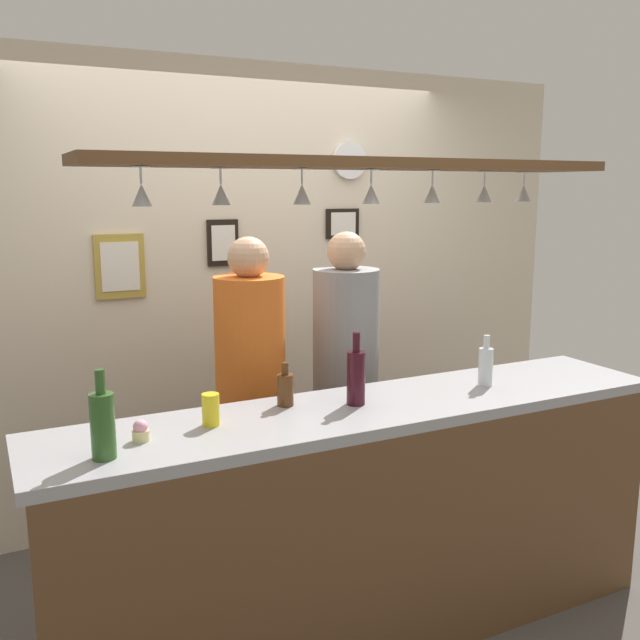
{
  "coord_description": "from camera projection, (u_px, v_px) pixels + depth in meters",
  "views": [
    {
      "loc": [
        -1.4,
        -2.71,
        1.91
      ],
      "look_at": [
        0.0,
        0.1,
        1.31
      ],
      "focal_mm": 39.21,
      "sensor_mm": 36.0,
      "label": 1
    }
  ],
  "objects": [
    {
      "name": "hanging_wineglass_center_left",
      "position": [
        302.0,
        193.0,
        2.62
      ],
      "size": [
        0.07,
        0.07,
        0.13
      ],
      "color": "silver",
      "rests_on": "overhead_glass_rack"
    },
    {
      "name": "hanging_wineglass_left",
      "position": [
        221.0,
        193.0,
        2.52
      ],
      "size": [
        0.07,
        0.07,
        0.13
      ],
      "color": "silver",
      "rests_on": "overhead_glass_rack"
    },
    {
      "name": "picture_frame_upper_small",
      "position": [
        343.0,
        224.0,
        4.24
      ],
      "size": [
        0.22,
        0.02,
        0.18
      ],
      "color": "black",
      "rests_on": "back_wall"
    },
    {
      "name": "hanging_wineglass_center",
      "position": [
        371.0,
        193.0,
        2.71
      ],
      "size": [
        0.07,
        0.07,
        0.13
      ],
      "color": "silver",
      "rests_on": "overhead_glass_rack"
    },
    {
      "name": "picture_frame_crest",
      "position": [
        223.0,
        243.0,
        3.93
      ],
      "size": [
        0.18,
        0.02,
        0.26
      ],
      "color": "black",
      "rests_on": "back_wall"
    },
    {
      "name": "wall_clock",
      "position": [
        350.0,
        160.0,
        4.19
      ],
      "size": [
        0.22,
        0.03,
        0.22
      ],
      "primitive_type": "cylinder",
      "rotation": [
        1.57,
        0.0,
        0.0
      ],
      "color": "white",
      "rests_on": "back_wall"
    },
    {
      "name": "person_middle_grey_shirt",
      "position": [
        346.0,
        362.0,
        3.61
      ],
      "size": [
        0.34,
        0.34,
        1.69
      ],
      "color": "#2D334C",
      "rests_on": "ground_plane"
    },
    {
      "name": "back_wall",
      "position": [
        244.0,
        293.0,
        4.08
      ],
      "size": [
        4.4,
        0.06,
        2.6
      ],
      "primitive_type": "cube",
      "color": "beige",
      "rests_on": "ground_plane"
    },
    {
      "name": "person_left_orange_shirt",
      "position": [
        251.0,
        375.0,
        3.38
      ],
      "size": [
        0.34,
        0.34,
        1.68
      ],
      "color": "#2D334C",
      "rests_on": "ground_plane"
    },
    {
      "name": "bottle_champagne_green",
      "position": [
        103.0,
        424.0,
        2.27
      ],
      "size": [
        0.08,
        0.08,
        0.3
      ],
      "color": "#2D5623",
      "rests_on": "bar_counter"
    },
    {
      "name": "overhead_glass_rack",
      "position": [
        366.0,
        164.0,
        2.72
      ],
      "size": [
        2.2,
        0.36,
        0.04
      ],
      "primitive_type": "cube",
      "color": "brown"
    },
    {
      "name": "hanging_wineglass_far_right",
      "position": [
        523.0,
        192.0,
        3.17
      ],
      "size": [
        0.07,
        0.07,
        0.13
      ],
      "color": "silver",
      "rests_on": "overhead_glass_rack"
    },
    {
      "name": "picture_frame_caricature",
      "position": [
        120.0,
        266.0,
        3.69
      ],
      "size": [
        0.26,
        0.02,
        0.34
      ],
      "color": "#B29338",
      "rests_on": "back_wall"
    },
    {
      "name": "bottle_wine_dark_red",
      "position": [
        356.0,
        376.0,
        2.84
      ],
      "size": [
        0.08,
        0.08,
        0.3
      ],
      "color": "#380F19",
      "rests_on": "bar_counter"
    },
    {
      "name": "hanging_wineglass_center_right",
      "position": [
        432.0,
        193.0,
        2.87
      ],
      "size": [
        0.07,
        0.07,
        0.13
      ],
      "color": "silver",
      "rests_on": "overhead_glass_rack"
    },
    {
      "name": "hanging_wineglass_right",
      "position": [
        484.0,
        192.0,
        3.02
      ],
      "size": [
        0.07,
        0.07,
        0.13
      ],
      "color": "silver",
      "rests_on": "overhead_glass_rack"
    },
    {
      "name": "hanging_wineglass_far_left",
      "position": [
        142.0,
        194.0,
        2.34
      ],
      "size": [
        0.07,
        0.07,
        0.13
      ],
      "color": "silver",
      "rests_on": "overhead_glass_rack"
    },
    {
      "name": "drink_can",
      "position": [
        211.0,
        410.0,
        2.59
      ],
      "size": [
        0.07,
        0.07,
        0.12
      ],
      "primitive_type": "cylinder",
      "color": "yellow",
      "rests_on": "bar_counter"
    },
    {
      "name": "ground_plane",
      "position": [
        329.0,
        590.0,
        3.36
      ],
      "size": [
        8.0,
        8.0,
        0.0
      ],
      "primitive_type": "plane",
      "color": "#4C4742"
    },
    {
      "name": "bar_counter",
      "position": [
        388.0,
        496.0,
        2.78
      ],
      "size": [
        2.7,
        0.55,
        1.03
      ],
      "color": "#99999E",
      "rests_on": "ground_plane"
    },
    {
      "name": "bottle_beer_brown_stubby",
      "position": [
        285.0,
        389.0,
        2.83
      ],
      "size": [
        0.07,
        0.07,
        0.18
      ],
      "color": "#512D14",
      "rests_on": "bar_counter"
    },
    {
      "name": "cupcake",
      "position": [
        141.0,
        431.0,
        2.44
      ],
      "size": [
        0.06,
        0.06,
        0.08
      ],
      "color": "beige",
      "rests_on": "bar_counter"
    },
    {
      "name": "bottle_soda_clear",
      "position": [
        486.0,
        365.0,
        3.11
      ],
      "size": [
        0.06,
        0.06,
        0.23
      ],
      "color": "silver",
      "rests_on": "bar_counter"
    }
  ]
}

